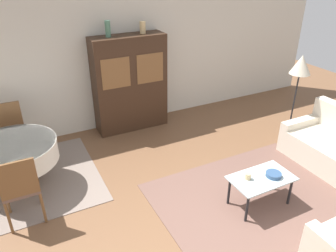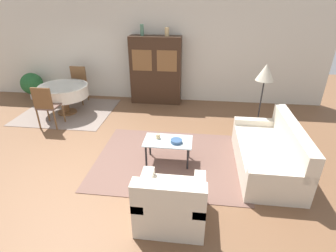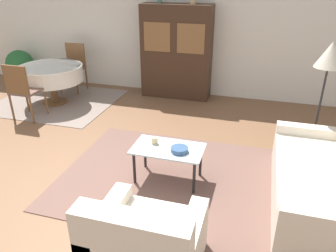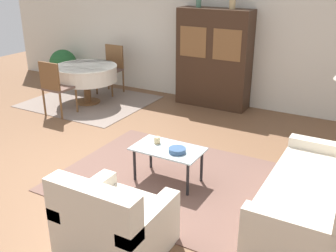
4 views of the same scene
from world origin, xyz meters
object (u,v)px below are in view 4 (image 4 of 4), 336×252
object	(u,v)px
armchair	(113,224)
vase_short	(232,3)
dining_chair_near	(55,85)
potted_plant	(63,64)
display_cabinet	(214,59)
cup	(157,140)
coffee_table	(168,152)
dining_table	(86,74)
bowl	(177,150)
couch	(320,198)
dining_chair_far	(112,66)

from	to	relation	value
armchair	vase_short	world-z (taller)	vase_short
armchair	dining_chair_near	bearing A→B (deg)	141.32
potted_plant	display_cabinet	bearing A→B (deg)	2.87
cup	potted_plant	distance (m)	5.02
coffee_table	dining_chair_near	size ratio (longest dim) A/B	0.87
coffee_table	vase_short	xyz separation A→B (m)	(-0.40, 3.01, 1.54)
dining_table	bowl	bearing A→B (deg)	-32.65
couch	cup	bearing A→B (deg)	88.66
bowl	couch	bearing A→B (deg)	2.24
dining_table	cup	world-z (taller)	dining_table
coffee_table	vase_short	bearing A→B (deg)	97.51
coffee_table	bowl	size ratio (longest dim) A/B	4.18
armchair	dining_chair_near	world-z (taller)	dining_chair_near
dining_chair_near	dining_chair_far	world-z (taller)	same
coffee_table	dining_chair_near	bearing A→B (deg)	159.54
coffee_table	armchair	bearing A→B (deg)	-81.53
display_cabinet	vase_short	bearing A→B (deg)	0.17
coffee_table	cup	world-z (taller)	cup
coffee_table	potted_plant	world-z (taller)	potted_plant
armchair	bowl	world-z (taller)	armchair
dining_table	potted_plant	size ratio (longest dim) A/B	1.58
couch	armchair	xyz separation A→B (m)	(-1.59, -1.42, 0.01)
couch	armchair	distance (m)	2.13
dining_table	vase_short	bearing A→B (deg)	23.71
dining_chair_far	coffee_table	bearing A→B (deg)	136.71
bowl	display_cabinet	bearing A→B (deg)	105.65
display_cabinet	potted_plant	distance (m)	3.71
couch	cup	distance (m)	2.00
coffee_table	dining_chair_near	xyz separation A→B (m)	(-2.91, 1.08, 0.18)
dining_table	dining_chair_near	world-z (taller)	dining_chair_near
armchair	dining_chair_far	world-z (taller)	dining_chair_far
armchair	display_cabinet	size ratio (longest dim) A/B	0.49
dining_table	cup	bearing A→B (deg)	-34.27
armchair	vase_short	bearing A→B (deg)	97.82
couch	bowl	xyz separation A→B (m)	(-1.64, -0.06, 0.18)
dining_chair_near	cup	world-z (taller)	dining_chair_near
dining_chair_near	cup	bearing A→B (deg)	-20.66
bowl	vase_short	size ratio (longest dim) A/B	0.97
armchair	dining_table	xyz separation A→B (m)	(-3.12, 3.32, 0.29)
armchair	cup	xyz separation A→B (m)	(-0.40, 1.47, 0.19)
bowl	dining_table	bearing A→B (deg)	147.35
dining_table	potted_plant	bearing A→B (deg)	148.03
couch	dining_table	bearing A→B (deg)	68.04
dining_chair_near	bowl	xyz separation A→B (m)	(3.06, -1.14, -0.09)
bowl	vase_short	distance (m)	3.44
couch	potted_plant	bearing A→B (deg)	65.50
dining_chair_far	vase_short	xyz separation A→B (m)	(2.51, 0.28, 1.36)
display_cabinet	cup	bearing A→B (deg)	-80.15
dining_table	dining_chair_near	distance (m)	0.83
display_cabinet	dining_table	distance (m)	2.48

